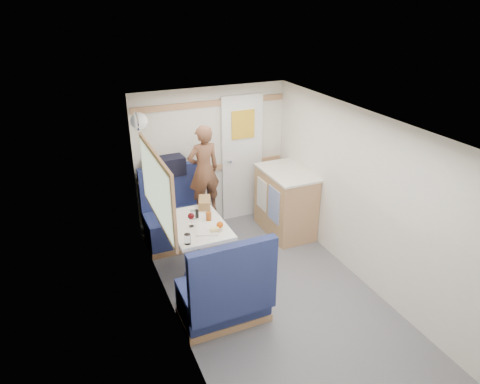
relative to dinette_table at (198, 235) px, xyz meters
name	(u,v)px	position (x,y,z in m)	size (l,w,h in m)	color
floor	(286,312)	(0.65, -1.00, -0.57)	(4.50, 4.50, 0.00)	#515156
ceiling	(297,133)	(0.65, -1.00, 1.43)	(4.50, 4.50, 0.00)	silver
wall_back	(212,158)	(0.65, 1.25, 0.43)	(2.20, 0.02, 2.00)	silver
wall_left	(183,256)	(-0.45, -1.00, 0.43)	(0.02, 4.50, 2.00)	silver
wall_right	(381,211)	(1.75, -1.00, 0.43)	(0.02, 4.50, 2.00)	silver
oak_trim_low	(213,168)	(0.65, 1.23, 0.28)	(2.15, 0.02, 0.08)	#B0854F
oak_trim_high	(211,103)	(0.65, 1.23, 1.21)	(2.15, 0.02, 0.08)	#B0854F
side_window	(156,188)	(-0.43, 0.00, 0.68)	(0.04, 1.30, 0.72)	#A6B69A
rear_door	(242,156)	(1.10, 1.22, 0.41)	(0.62, 0.12, 1.86)	white
dinette_table	(198,235)	(0.00, 0.00, 0.00)	(0.62, 0.92, 0.72)	white
bench_far	(178,222)	(0.00, 0.86, -0.27)	(0.90, 0.59, 1.05)	#161C48
bench_near	(225,298)	(0.00, -0.86, -0.27)	(0.90, 0.59, 1.05)	#161C48
ledge	(170,176)	(0.00, 1.12, 0.31)	(0.90, 0.14, 0.04)	#B0854F
dome_light	(139,121)	(-0.39, 0.85, 1.18)	(0.20, 0.20, 0.20)	white
galley_counter	(285,201)	(1.47, 0.55, -0.10)	(0.57, 0.92, 0.92)	#B0854F
person	(204,170)	(0.35, 0.75, 0.48)	(0.43, 0.28, 1.19)	brown
duffel_bag	(165,167)	(-0.07, 1.12, 0.46)	(0.52, 0.25, 0.25)	black
tray	(207,228)	(0.07, -0.17, 0.16)	(0.23, 0.31, 0.02)	white
orange_fruit	(220,225)	(0.20, -0.23, 0.21)	(0.08, 0.08, 0.08)	#EE510A
cheese_block	(215,230)	(0.12, -0.26, 0.19)	(0.10, 0.06, 0.03)	#D6C17C
wine_glass	(191,217)	(-0.08, -0.04, 0.28)	(0.08, 0.08, 0.17)	white
tumbler_left	(187,239)	(-0.23, -0.38, 0.21)	(0.07, 0.07, 0.11)	white
tumbler_right	(193,215)	(0.00, 0.13, 0.21)	(0.06, 0.06, 0.10)	white
beer_glass	(209,216)	(0.15, 0.02, 0.20)	(0.06, 0.06, 0.10)	#964915
pepper_grinder	(197,214)	(0.05, 0.13, 0.21)	(0.04, 0.04, 0.11)	black
bread_loaf	(205,203)	(0.22, 0.38, 0.21)	(0.14, 0.26, 0.11)	brown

